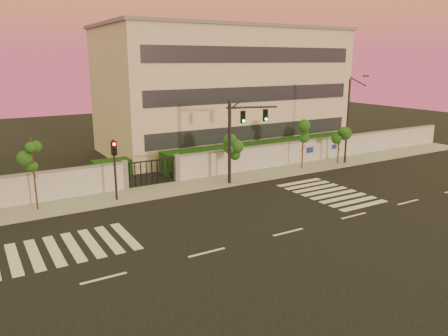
{
  "coord_description": "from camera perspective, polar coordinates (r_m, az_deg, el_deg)",
  "views": [
    {
      "loc": [
        -14.26,
        -17.13,
        9.04
      ],
      "look_at": [
        -0.45,
        6.0,
        2.36
      ],
      "focal_mm": 35.0,
      "sensor_mm": 36.0,
      "label": 1
    }
  ],
  "objects": [
    {
      "name": "ground",
      "position": [
        24.06,
        8.37,
        -8.3
      ],
      "size": [
        120.0,
        120.0,
        0.0
      ],
      "primitive_type": "plane",
      "color": "black",
      "rests_on": "ground"
    },
    {
      "name": "sidewalk",
      "position": [
        32.36,
        -3.4,
        -2.18
      ],
      "size": [
        60.0,
        3.0,
        0.15
      ],
      "primitive_type": "cube",
      "color": "gray",
      "rests_on": "ground"
    },
    {
      "name": "perimeter_wall",
      "position": [
        33.45,
        -4.46,
        0.1
      ],
      "size": [
        60.0,
        0.36,
        2.2
      ],
      "color": "#B1B3B8",
      "rests_on": "ground"
    },
    {
      "name": "hedge_row",
      "position": [
        36.35,
        -4.88,
        0.8
      ],
      "size": [
        41.0,
        4.25,
        1.8
      ],
      "color": "black",
      "rests_on": "ground"
    },
    {
      "name": "institutional_building",
      "position": [
        45.61,
        -0.1,
        10.3
      ],
      "size": [
        24.4,
        12.4,
        12.25
      ],
      "color": "beige",
      "rests_on": "ground"
    },
    {
      "name": "road_markings",
      "position": [
        26.05,
        0.4,
        -6.35
      ],
      "size": [
        57.0,
        7.62,
        0.02
      ],
      "color": "silver",
      "rests_on": "ground"
    },
    {
      "name": "street_tree_c",
      "position": [
        28.4,
        -23.73,
        1.24
      ],
      "size": [
        1.33,
        1.06,
        4.59
      ],
      "color": "#382314",
      "rests_on": "ground"
    },
    {
      "name": "street_tree_d",
      "position": [
        32.82,
        0.78,
        2.8
      ],
      "size": [
        1.36,
        1.09,
        3.67
      ],
      "color": "#382314",
      "rests_on": "ground"
    },
    {
      "name": "street_tree_e",
      "position": [
        37.01,
        10.32,
        4.46
      ],
      "size": [
        1.4,
        1.11,
        4.21
      ],
      "color": "#382314",
      "rests_on": "ground"
    },
    {
      "name": "street_tree_f",
      "position": [
        39.43,
        14.86,
        4.58
      ],
      "size": [
        1.46,
        1.16,
        4.01
      ],
      "color": "#382314",
      "rests_on": "ground"
    },
    {
      "name": "traffic_signal_main",
      "position": [
        32.05,
        1.95,
        4.8
      ],
      "size": [
        3.89,
        1.35,
        6.27
      ],
      "rotation": [
        0.0,
        0.0,
        -0.32
      ],
      "color": "black",
      "rests_on": "ground"
    },
    {
      "name": "traffic_signal_secondary",
      "position": [
        28.85,
        -14.09,
        0.65
      ],
      "size": [
        0.32,
        0.33,
        4.14
      ],
      "rotation": [
        0.0,
        0.0,
        -0.17
      ],
      "color": "black",
      "rests_on": "ground"
    },
    {
      "name": "streetlight_east",
      "position": [
        39.57,
        16.02,
        6.42
      ],
      "size": [
        0.47,
        1.89,
        7.84
      ],
      "color": "black",
      "rests_on": "ground"
    },
    {
      "name": "fire_hydrant",
      "position": [
        40.49,
        15.54,
        1.01
      ],
      "size": [
        0.26,
        0.26,
        0.69
      ],
      "rotation": [
        0.0,
        0.0,
        -0.04
      ],
      "color": "#BA100C",
      "rests_on": "ground"
    }
  ]
}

